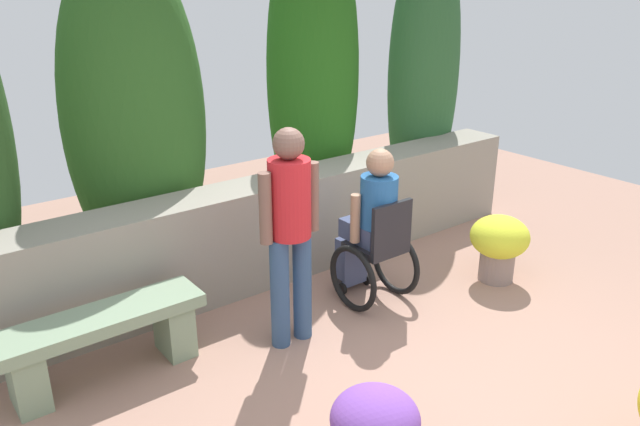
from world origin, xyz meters
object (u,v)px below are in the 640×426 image
stone_bench (104,336)px  person_in_wheelchair (373,231)px  person_standing_companion (290,224)px  flower_pot_purple_near (499,243)px

stone_bench → person_in_wheelchair: (2.16, -0.28, 0.30)m
person_in_wheelchair → person_standing_companion: person_standing_companion is taller
stone_bench → flower_pot_purple_near: (3.30, -0.70, 0.04)m
stone_bench → person_standing_companion: size_ratio=0.83×
person_in_wheelchair → flower_pot_purple_near: (1.14, -0.42, -0.26)m
person_in_wheelchair → flower_pot_purple_near: size_ratio=2.20×
stone_bench → flower_pot_purple_near: size_ratio=2.26×
stone_bench → flower_pot_purple_near: bearing=-4.9°
stone_bench → person_standing_companion: bearing=-10.1°
stone_bench → flower_pot_purple_near: 3.37m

